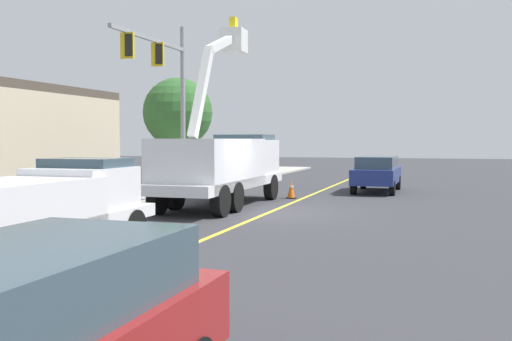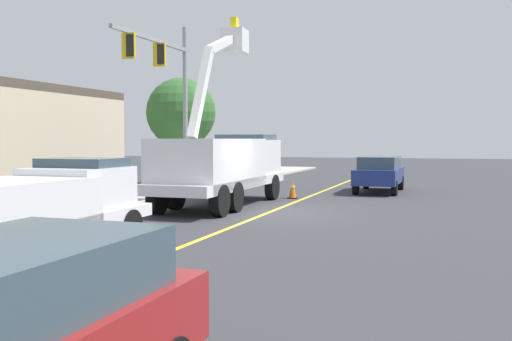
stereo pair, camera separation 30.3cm
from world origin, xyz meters
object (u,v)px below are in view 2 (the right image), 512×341
Objects in this scene: utility_bucket_truck at (222,163)px; traffic_cone_mid_front at (293,189)px; passing_minivan at (380,171)px; traffic_cone_leading at (41,273)px; traffic_signal_mast at (167,79)px; service_pickup_truck at (41,205)px.

utility_bucket_truck reaches higher than traffic_cone_mid_front.
passing_minivan is 6.83× the size of traffic_cone_leading.
traffic_signal_mast reaches higher than passing_minivan.
service_pickup_truck is 13.65m from traffic_cone_mid_front.
utility_bucket_truck is 9.13m from passing_minivan.
traffic_signal_mast is at bearing 116.42° from passing_minivan.
utility_bucket_truck is at bearing 6.37° from traffic_cone_leading.
traffic_cone_mid_front is at bearing -30.32° from utility_bucket_truck.
service_pickup_truck is 1.17× the size of passing_minivan.
utility_bucket_truck is at bearing 144.83° from passing_minivan.
service_pickup_truck is at bearing 161.94° from passing_minivan.
service_pickup_truck is (-10.08, 0.47, -0.50)m from utility_bucket_truck.
traffic_cone_mid_front is (15.98, -0.54, 0.05)m from traffic_cone_leading.
traffic_cone_mid_front is at bearing -86.91° from traffic_signal_mast.
traffic_signal_mast is (13.11, 3.16, 4.02)m from service_pickup_truck.
utility_bucket_truck is 10.10m from service_pickup_truck.
service_pickup_truck is at bearing -166.43° from traffic_signal_mast.
traffic_cone_mid_front is 7.33m from traffic_signal_mast.
traffic_signal_mast is at bearing 93.09° from traffic_cone_mid_front.
utility_bucket_truck is 5.90m from traffic_signal_mast.
traffic_cone_leading is at bearing 169.20° from passing_minivan.
service_pickup_truck is at bearing 177.34° from utility_bucket_truck.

